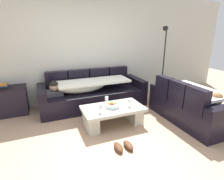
% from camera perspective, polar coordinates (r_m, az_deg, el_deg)
% --- Properties ---
extents(ground_plane, '(14.00, 14.00, 0.00)m').
position_cam_1_polar(ground_plane, '(3.25, 2.10, -15.49)').
color(ground_plane, tan).
extents(back_wall, '(9.00, 0.10, 2.70)m').
position_cam_1_polar(back_wall, '(4.77, -8.70, 12.50)').
color(back_wall, beige).
rests_on(back_wall, ground_plane).
extents(couch_along_wall, '(2.55, 0.92, 0.88)m').
position_cam_1_polar(couch_along_wall, '(4.49, -6.53, -1.17)').
color(couch_along_wall, black).
rests_on(couch_along_wall, ground_plane).
extents(couch_near_window, '(0.92, 1.71, 0.88)m').
position_cam_1_polar(couch_near_window, '(4.09, 23.68, -4.48)').
color(couch_near_window, black).
rests_on(couch_near_window, ground_plane).
extents(coffee_table, '(1.20, 0.68, 0.38)m').
position_cam_1_polar(coffee_table, '(3.61, 0.26, -7.50)').
color(coffee_table, beige).
rests_on(coffee_table, ground_plane).
extents(fruit_bowl, '(0.28, 0.28, 0.10)m').
position_cam_1_polar(fruit_bowl, '(3.53, 0.14, -4.87)').
color(fruit_bowl, silver).
rests_on(fruit_bowl, coffee_table).
extents(wine_glass_near_left, '(0.07, 0.07, 0.17)m').
position_cam_1_polar(wine_glass_near_left, '(3.27, -3.75, -5.39)').
color(wine_glass_near_left, silver).
rests_on(wine_glass_near_left, coffee_table).
extents(wine_glass_near_right, '(0.07, 0.07, 0.17)m').
position_cam_1_polar(wine_glass_near_right, '(3.55, 5.56, -3.48)').
color(wine_glass_near_right, silver).
rests_on(wine_glass_near_right, coffee_table).
extents(wine_glass_far_back, '(0.07, 0.07, 0.17)m').
position_cam_1_polar(wine_glass_far_back, '(3.64, -1.70, -2.86)').
color(wine_glass_far_back, silver).
rests_on(wine_glass_far_back, coffee_table).
extents(open_magazine, '(0.33, 0.28, 0.01)m').
position_cam_1_polar(open_magazine, '(3.70, 2.97, -4.34)').
color(open_magazine, white).
rests_on(open_magazine, coffee_table).
extents(side_cabinet, '(0.72, 0.44, 0.64)m').
position_cam_1_polar(side_cabinet, '(4.60, -29.58, -3.08)').
color(side_cabinet, black).
rests_on(side_cabinet, ground_plane).
extents(book_stack_on_cabinet, '(0.18, 0.22, 0.09)m').
position_cam_1_polar(book_stack_on_cabinet, '(4.51, -31.13, 1.19)').
color(book_stack_on_cabinet, black).
rests_on(book_stack_on_cabinet, side_cabinet).
extents(floor_lamp, '(0.33, 0.31, 1.95)m').
position_cam_1_polar(floor_lamp, '(5.25, 16.04, 9.95)').
color(floor_lamp, black).
rests_on(floor_lamp, ground_plane).
extents(pair_of_shoes, '(0.30, 0.29, 0.09)m').
position_cam_1_polar(pair_of_shoes, '(3.02, 3.62, -17.40)').
color(pair_of_shoes, '#59331E').
rests_on(pair_of_shoes, ground_plane).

